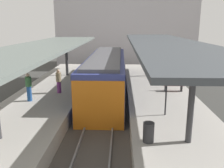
# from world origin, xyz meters

# --- Properties ---
(ground_plane) EXTENTS (80.00, 80.00, 0.00)m
(ground_plane) POSITION_xyz_m (0.00, 0.00, 0.00)
(ground_plane) COLOR #383835
(platform_left) EXTENTS (4.40, 28.00, 1.00)m
(platform_left) POSITION_xyz_m (-3.80, 0.00, 0.50)
(platform_left) COLOR #ADA8A0
(platform_left) RESTS_ON ground_plane
(platform_right) EXTENTS (4.40, 28.00, 1.00)m
(platform_right) POSITION_xyz_m (3.80, 0.00, 0.50)
(platform_right) COLOR #ADA8A0
(platform_right) RESTS_ON ground_plane
(track_ballast) EXTENTS (3.20, 28.00, 0.20)m
(track_ballast) POSITION_xyz_m (0.00, 0.00, 0.10)
(track_ballast) COLOR #4C4742
(track_ballast) RESTS_ON ground_plane
(rail_near_side) EXTENTS (0.08, 28.00, 0.14)m
(rail_near_side) POSITION_xyz_m (-0.72, 0.00, 0.27)
(rail_near_side) COLOR slate
(rail_near_side) RESTS_ON track_ballast
(rail_far_side) EXTENTS (0.08, 28.00, 0.14)m
(rail_far_side) POSITION_xyz_m (0.72, 0.00, 0.27)
(rail_far_side) COLOR slate
(rail_far_side) RESTS_ON track_ballast
(commuter_train) EXTENTS (2.78, 13.12, 3.10)m
(commuter_train) POSITION_xyz_m (0.00, 4.31, 1.73)
(commuter_train) COLOR #38428C
(commuter_train) RESTS_ON track_ballast
(canopy_left) EXTENTS (4.18, 21.00, 3.23)m
(canopy_left) POSITION_xyz_m (-3.80, 1.40, 4.11)
(canopy_left) COLOR #333335
(canopy_left) RESTS_ON platform_left
(canopy_right) EXTENTS (4.18, 21.00, 3.50)m
(canopy_right) POSITION_xyz_m (3.80, 1.40, 4.37)
(canopy_right) COLOR #333335
(canopy_right) RESTS_ON platform_right
(platform_bench) EXTENTS (1.40, 0.41, 0.86)m
(platform_bench) POSITION_xyz_m (4.78, 2.65, 1.46)
(platform_bench) COLOR black
(platform_bench) RESTS_ON platform_right
(platform_sign) EXTENTS (0.90, 0.08, 2.21)m
(platform_sign) POSITION_xyz_m (3.41, -2.00, 2.62)
(platform_sign) COLOR #262628
(platform_sign) RESTS_ON platform_right
(litter_bin) EXTENTS (0.44, 0.44, 0.80)m
(litter_bin) POSITION_xyz_m (2.23, -4.94, 1.40)
(litter_bin) COLOR #2D2D30
(litter_bin) RESTS_ON platform_right
(passenger_near_bench) EXTENTS (0.36, 0.36, 1.61)m
(passenger_near_bench) POSITION_xyz_m (-3.05, 1.84, 1.83)
(passenger_near_bench) COLOR #7A337A
(passenger_near_bench) RESTS_ON platform_left
(passenger_mid_platform) EXTENTS (0.36, 0.36, 1.71)m
(passenger_mid_platform) POSITION_xyz_m (-4.38, 0.01, 1.89)
(passenger_mid_platform) COLOR navy
(passenger_mid_platform) RESTS_ON platform_left
(station_building_backdrop) EXTENTS (18.00, 6.00, 11.00)m
(station_building_backdrop) POSITION_xyz_m (1.74, 20.00, 5.50)
(station_building_backdrop) COLOR #B7B2B7
(station_building_backdrop) RESTS_ON ground_plane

